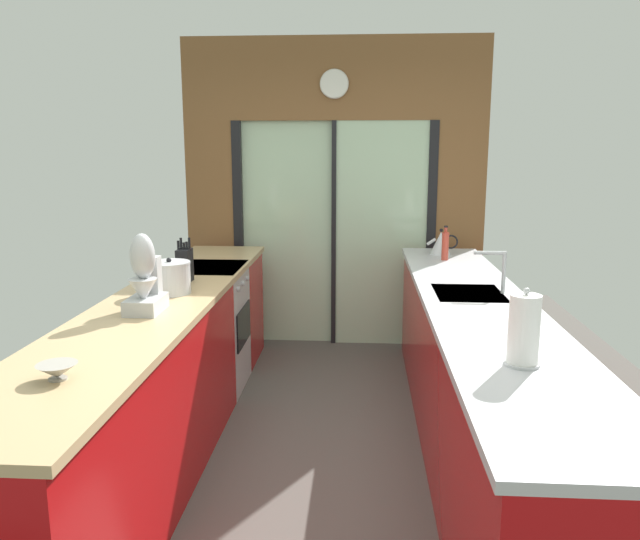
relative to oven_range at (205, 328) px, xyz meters
name	(u,v)px	position (x,y,z in m)	size (l,w,h in m)	color
ground_plane	(321,429)	(0.91, -0.65, -0.47)	(5.04, 7.60, 0.02)	#4C4742
back_wall_unit	(334,176)	(0.91, 1.15, 1.07)	(2.64, 0.12, 2.70)	brown
left_counter_run	(155,383)	(0.00, -1.12, 0.01)	(0.62, 3.80, 0.92)	#AD0C0F
right_counter_run	(476,380)	(1.82, -0.95, 0.01)	(0.62, 3.80, 0.92)	#AD0C0F
sink_faucet	(499,265)	(1.96, -0.70, 0.64)	(0.19, 0.02, 0.26)	#B7BABC
oven_range	(205,328)	(0.00, 0.00, 0.00)	(0.60, 0.60, 0.92)	#B7BABC
mixing_bowl	(57,371)	(0.02, -2.23, 0.50)	(0.15, 0.15, 0.06)	gray
knife_block	(185,265)	(0.02, -0.51, 0.58)	(0.09, 0.14, 0.29)	black
stand_mixer	(145,282)	(0.02, -1.25, 0.63)	(0.17, 0.27, 0.42)	#B7BABC
stock_pot	(170,278)	(0.02, -0.83, 0.56)	(0.25, 0.25, 0.22)	#B7BABC
kettle	(441,243)	(1.80, 0.66, 0.56)	(0.25, 0.17, 0.21)	#B7BABC
soap_bottle	(445,245)	(1.80, 0.40, 0.58)	(0.05, 0.05, 0.26)	#B23D2D
paper_towel_roll	(524,331)	(1.80, -1.95, 0.61)	(0.14, 0.14, 0.32)	#B7BABC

